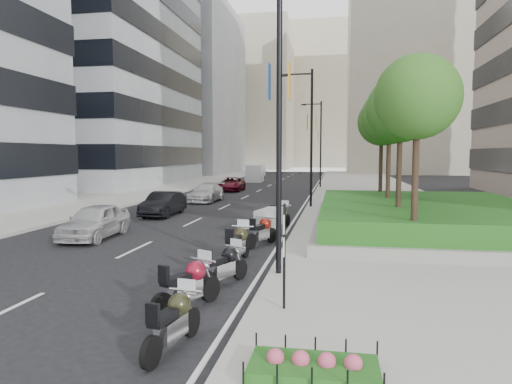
% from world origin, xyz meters
% --- Properties ---
extents(ground, '(160.00, 160.00, 0.00)m').
position_xyz_m(ground, '(0.00, 0.00, 0.00)').
color(ground, black).
rests_on(ground, ground).
extents(sidewalk_right, '(10.00, 100.00, 0.15)m').
position_xyz_m(sidewalk_right, '(9.00, 30.00, 0.07)').
color(sidewalk_right, '#9E9B93').
rests_on(sidewalk_right, ground).
extents(sidewalk_left, '(8.00, 100.00, 0.15)m').
position_xyz_m(sidewalk_left, '(-12.00, 30.00, 0.07)').
color(sidewalk_left, '#9E9B93').
rests_on(sidewalk_left, ground).
extents(lane_edge, '(0.12, 100.00, 0.01)m').
position_xyz_m(lane_edge, '(3.70, 30.00, 0.01)').
color(lane_edge, silver).
rests_on(lane_edge, ground).
extents(lane_centre, '(0.12, 100.00, 0.01)m').
position_xyz_m(lane_centre, '(-1.50, 30.00, 0.01)').
color(lane_centre, silver).
rests_on(lane_centre, ground).
extents(building_grey_mid, '(22.00, 26.00, 40.00)m').
position_xyz_m(building_grey_mid, '(-24.00, 38.00, 20.00)').
color(building_grey_mid, gray).
rests_on(building_grey_mid, ground).
extents(building_grey_far, '(22.00, 26.00, 30.00)m').
position_xyz_m(building_grey_far, '(-24.00, 70.00, 15.00)').
color(building_grey_far, gray).
rests_on(building_grey_far, ground).
extents(building_cream_right, '(28.00, 24.00, 36.00)m').
position_xyz_m(building_cream_right, '(22.00, 80.00, 18.00)').
color(building_cream_right, '#B7AD93').
rests_on(building_cream_right, ground).
extents(building_cream_left, '(26.00, 24.00, 34.00)m').
position_xyz_m(building_cream_left, '(-18.00, 100.00, 17.00)').
color(building_cream_left, '#B7AD93').
rests_on(building_cream_left, ground).
extents(building_cream_centre, '(30.00, 24.00, 38.00)m').
position_xyz_m(building_cream_centre, '(2.00, 120.00, 19.00)').
color(building_cream_centre, '#B7AD93').
rests_on(building_cream_centre, ground).
extents(planter, '(10.00, 14.00, 0.40)m').
position_xyz_m(planter, '(10.00, 10.00, 0.35)').
color(planter, gray).
rests_on(planter, sidewalk_right).
extents(hedge, '(9.40, 13.40, 0.80)m').
position_xyz_m(hedge, '(10.00, 10.00, 0.95)').
color(hedge, '#214A15').
rests_on(hedge, planter).
extents(flower_bed, '(2.00, 1.00, 0.20)m').
position_xyz_m(flower_bed, '(5.60, -5.00, 0.25)').
color(flower_bed, '#214A15').
rests_on(flower_bed, sidewalk_right).
extents(tree_0, '(2.80, 2.80, 6.30)m').
position_xyz_m(tree_0, '(8.50, 4.00, 5.42)').
color(tree_0, '#332319').
rests_on(tree_0, planter).
extents(tree_1, '(2.80, 2.80, 6.30)m').
position_xyz_m(tree_1, '(8.50, 8.00, 5.42)').
color(tree_1, '#332319').
rests_on(tree_1, planter).
extents(tree_2, '(2.80, 2.80, 6.30)m').
position_xyz_m(tree_2, '(8.50, 12.00, 5.42)').
color(tree_2, '#332319').
rests_on(tree_2, planter).
extents(tree_3, '(2.80, 2.80, 6.30)m').
position_xyz_m(tree_3, '(8.50, 16.00, 5.42)').
color(tree_3, '#332319').
rests_on(tree_3, planter).
extents(lamp_post_0, '(2.34, 0.45, 9.00)m').
position_xyz_m(lamp_post_0, '(4.14, 1.00, 5.07)').
color(lamp_post_0, black).
rests_on(lamp_post_0, ground).
extents(lamp_post_1, '(2.34, 0.45, 9.00)m').
position_xyz_m(lamp_post_1, '(4.14, 18.00, 5.07)').
color(lamp_post_1, black).
rests_on(lamp_post_1, ground).
extents(lamp_post_2, '(2.34, 0.45, 9.00)m').
position_xyz_m(lamp_post_2, '(4.14, 36.00, 5.07)').
color(lamp_post_2, black).
rests_on(lamp_post_2, ground).
extents(parking_sign, '(0.06, 0.32, 2.50)m').
position_xyz_m(parking_sign, '(4.80, -2.00, 1.46)').
color(parking_sign, black).
rests_on(parking_sign, ground).
extents(motorcycle_0, '(0.68, 2.03, 1.01)m').
position_xyz_m(motorcycle_0, '(3.03, -4.17, 0.54)').
color(motorcycle_0, black).
rests_on(motorcycle_0, ground).
extents(motorcycle_1, '(1.10, 2.06, 1.10)m').
position_xyz_m(motorcycle_1, '(2.61, -2.06, 0.59)').
color(motorcycle_1, black).
rests_on(motorcycle_1, ground).
extents(motorcycle_2, '(1.01, 1.91, 1.02)m').
position_xyz_m(motorcycle_2, '(2.94, 0.02, 0.55)').
color(motorcycle_2, black).
rests_on(motorcycle_2, ground).
extents(motorcycle_3, '(0.77, 2.31, 1.15)m').
position_xyz_m(motorcycle_3, '(2.74, 2.64, 0.62)').
color(motorcycle_3, black).
rests_on(motorcycle_3, ground).
extents(motorcycle_4, '(0.99, 2.04, 1.07)m').
position_xyz_m(motorcycle_4, '(3.09, 5.54, 0.57)').
color(motorcycle_4, black).
rests_on(motorcycle_4, ground).
extents(motorcycle_5, '(1.15, 2.09, 1.20)m').
position_xyz_m(motorcycle_5, '(3.11, 7.57, 0.60)').
color(motorcycle_5, black).
rests_on(motorcycle_5, ground).
extents(motorcycle_6, '(0.96, 2.15, 1.11)m').
position_xyz_m(motorcycle_6, '(3.27, 9.71, 0.59)').
color(motorcycle_6, black).
rests_on(motorcycle_6, ground).
extents(car_a, '(1.92, 4.34, 1.45)m').
position_xyz_m(car_a, '(-4.16, 5.85, 0.73)').
color(car_a, '#B4B4B6').
rests_on(car_a, ground).
extents(car_b, '(1.51, 4.23, 1.39)m').
position_xyz_m(car_b, '(-3.92, 13.04, 0.69)').
color(car_b, black).
rests_on(car_b, ground).
extents(car_c, '(1.96, 4.69, 1.35)m').
position_xyz_m(car_c, '(-3.68, 21.10, 0.68)').
color(car_c, '#BBBBBD').
rests_on(car_c, ground).
extents(car_d, '(2.40, 4.88, 1.33)m').
position_xyz_m(car_d, '(-4.07, 31.00, 0.67)').
color(car_d, '#5C0A1C').
rests_on(car_d, ground).
extents(delivery_van, '(2.16, 5.22, 2.16)m').
position_xyz_m(delivery_van, '(-4.35, 46.13, 1.01)').
color(delivery_van, silver).
rests_on(delivery_van, ground).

